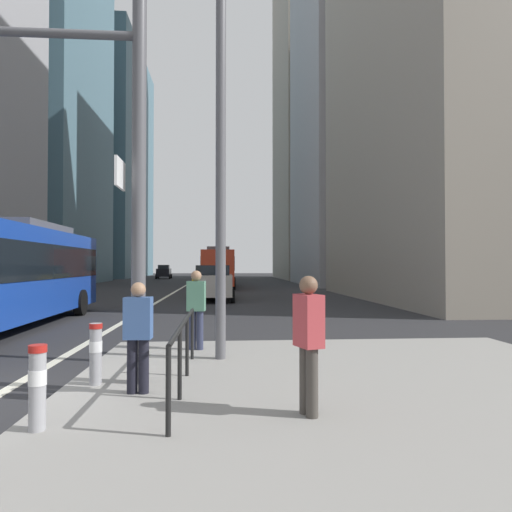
{
  "coord_description": "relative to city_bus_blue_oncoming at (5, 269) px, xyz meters",
  "views": [
    {
      "loc": [
        3.36,
        -7.11,
        1.97
      ],
      "look_at": [
        6.07,
        29.09,
        2.65
      ],
      "focal_mm": 32.44,
      "sensor_mm": 36.0,
      "label": 1
    }
  ],
  "objects": [
    {
      "name": "car_oncoming_mid",
      "position": [
        -1.47,
        51.08,
        -0.85
      ],
      "size": [
        2.15,
        4.15,
        1.94
      ],
      "color": "black",
      "rests_on": "ground"
    },
    {
      "name": "ground_plane",
      "position": [
        3.24,
        12.48,
        -1.84
      ],
      "size": [
        160.0,
        160.0,
        0.0
      ],
      "primitive_type": "plane",
      "color": "#28282B"
    },
    {
      "name": "car_receding_near",
      "position": [
        6.29,
        10.69,
        -0.85
      ],
      "size": [
        2.09,
        4.48,
        1.94
      ],
      "color": "#B2A899",
      "rests_on": "ground"
    },
    {
      "name": "lane_centre_line",
      "position": [
        3.24,
        22.48,
        -1.83
      ],
      "size": [
        0.2,
        80.0,
        0.01
      ],
      "primitive_type": "cube",
      "color": "beige",
      "rests_on": "ground"
    },
    {
      "name": "bollard_back",
      "position": [
        4.69,
        -7.41,
        -1.17
      ],
      "size": [
        0.2,
        0.2,
        0.93
      ],
      "color": "#99999E",
      "rests_on": "median_island"
    },
    {
      "name": "street_lamp_post",
      "position": [
        6.59,
        -5.61,
        3.45
      ],
      "size": [
        5.5,
        0.32,
        8.0
      ],
      "color": "#56565B",
      "rests_on": "median_island"
    },
    {
      "name": "median_island",
      "position": [
        8.74,
        -8.52,
        -1.76
      ],
      "size": [
        9.0,
        10.0,
        0.15
      ],
      "primitive_type": "cube",
      "color": "gray",
      "rests_on": "ground"
    },
    {
      "name": "car_receding_far",
      "position": [
        5.88,
        13.6,
        -0.85
      ],
      "size": [
        2.12,
        4.21,
        1.94
      ],
      "color": "gold",
      "rests_on": "ground"
    },
    {
      "name": "city_bus_blue_oncoming",
      "position": [
        0.0,
        0.0,
        0.0
      ],
      "size": [
        2.84,
        12.0,
        3.4
      ],
      "color": "#14389E",
      "rests_on": "ground"
    },
    {
      "name": "office_tower_right_mid",
      "position": [
        20.24,
        31.01,
        15.99
      ],
      "size": [
        11.16,
        16.14,
        35.65
      ],
      "primitive_type": "cube",
      "color": "#9E9EA3",
      "rests_on": "ground"
    },
    {
      "name": "pedestrian_waiting",
      "position": [
        5.42,
        -7.95,
        -0.82
      ],
      "size": [
        0.39,
        0.26,
        1.57
      ],
      "color": "black",
      "rests_on": "median_island"
    },
    {
      "name": "city_bus_red_receding",
      "position": [
        6.41,
        25.15,
        -0.0
      ],
      "size": [
        2.84,
        11.33,
        3.4
      ],
      "color": "red",
      "rests_on": "ground"
    },
    {
      "name": "city_bus_red_distant",
      "position": [
        6.22,
        42.41,
        -0.0
      ],
      "size": [
        2.81,
        11.54,
        3.4
      ],
      "color": "#198456",
      "rests_on": "ground"
    },
    {
      "name": "office_tower_right_near",
      "position": [
        20.24,
        10.64,
        14.53
      ],
      "size": [
        11.38,
        18.8,
        32.73
      ],
      "primitive_type": "cube",
      "color": "gray",
      "rests_on": "ground"
    },
    {
      "name": "office_tower_right_far",
      "position": [
        20.24,
        50.54,
        26.91
      ],
      "size": [
        10.81,
        17.86,
        57.49
      ],
      "primitive_type": "cube",
      "color": "gray",
      "rests_on": "ground"
    },
    {
      "name": "pedestrian_walking",
      "position": [
        6.06,
        -4.61,
        -0.74
      ],
      "size": [
        0.41,
        0.28,
        1.7
      ],
      "color": "#2D334C",
      "rests_on": "median_island"
    },
    {
      "name": "office_tower_left_far",
      "position": [
        -12.76,
        62.34,
        16.6
      ],
      "size": [
        12.51,
        25.97,
        36.88
      ],
      "primitive_type": "cube",
      "color": "slate",
      "rests_on": "ground"
    },
    {
      "name": "pedestrian_far",
      "position": [
        7.66,
        -9.08,
        -0.75
      ],
      "size": [
        0.35,
        0.44,
        1.69
      ],
      "color": "#423D38",
      "rests_on": "median_island"
    },
    {
      "name": "office_tower_left_mid",
      "position": [
        -12.76,
        34.62,
        22.15
      ],
      "size": [
        11.88,
        18.2,
        47.98
      ],
      "primitive_type": "cube",
      "color": "slate",
      "rests_on": "ground"
    },
    {
      "name": "pedestrian_railing",
      "position": [
        6.04,
        -7.63,
        -0.97
      ],
      "size": [
        0.06,
        4.08,
        0.98
      ],
      "color": "black",
      "rests_on": "median_island"
    },
    {
      "name": "bollard_right",
      "position": [
        4.58,
        -9.36,
        -1.17
      ],
      "size": [
        0.2,
        0.2,
        0.94
      ],
      "color": "#99999E",
      "rests_on": "median_island"
    },
    {
      "name": "traffic_signal_gantry",
      "position": [
        3.39,
        -7.37,
        2.26
      ],
      "size": [
        5.84,
        0.65,
        6.0
      ],
      "color": "#515156",
      "rests_on": "median_island"
    }
  ]
}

